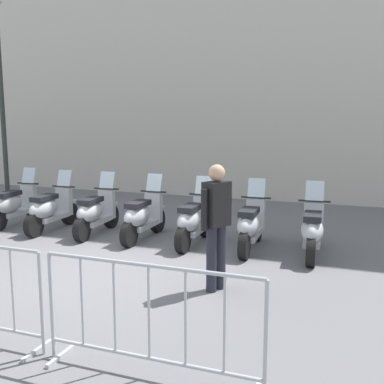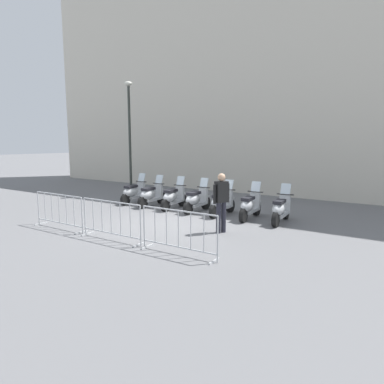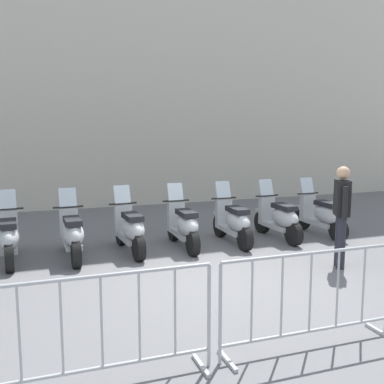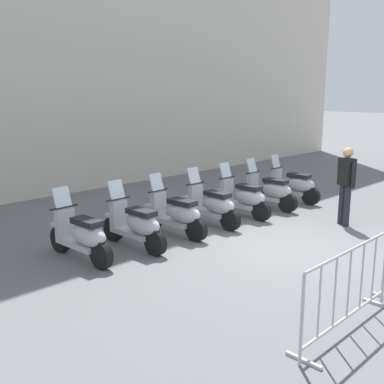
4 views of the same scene
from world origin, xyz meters
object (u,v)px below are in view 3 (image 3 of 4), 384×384
(barrier_segment_0, at_px, (102,332))
(motorcycle_6, at_px, (322,216))
(motorcycle_1, at_px, (72,235))
(motorcycle_2, at_px, (130,230))
(motorcycle_3, at_px, (184,226))
(barrier_segment_1, at_px, (310,301))
(motorcycle_4, at_px, (234,222))
(motorcycle_0, at_px, (9,238))
(motorcycle_5, at_px, (279,219))
(officer_near_row_end, at_px, (342,211))

(barrier_segment_0, bearing_deg, motorcycle_6, 45.34)
(motorcycle_1, height_order, motorcycle_2, same)
(motorcycle_3, relative_size, barrier_segment_1, 0.82)
(motorcycle_2, distance_m, motorcycle_3, 1.06)
(barrier_segment_1, bearing_deg, motorcycle_2, 110.99)
(motorcycle_4, xyz_separation_m, motorcycle_6, (2.12, 0.27, 0.00))
(barrier_segment_1, bearing_deg, motorcycle_0, 133.21)
(barrier_segment_0, relative_size, barrier_segment_1, 1.00)
(motorcycle_1, height_order, motorcycle_4, same)
(motorcycle_0, distance_m, motorcycle_3, 3.20)
(motorcycle_1, height_order, motorcycle_3, same)
(motorcycle_0, relative_size, barrier_segment_0, 0.82)
(motorcycle_3, xyz_separation_m, motorcycle_4, (1.06, 0.12, 0.00))
(motorcycle_3, bearing_deg, motorcycle_1, -172.03)
(motorcycle_2, bearing_deg, motorcycle_4, 6.44)
(motorcycle_5, xyz_separation_m, barrier_segment_1, (-1.60, -4.50, 0.07))
(motorcycle_3, bearing_deg, motorcycle_4, 6.33)
(motorcycle_5, bearing_deg, motorcycle_6, 7.05)
(motorcycle_0, distance_m, motorcycle_6, 6.41)
(motorcycle_4, xyz_separation_m, barrier_segment_0, (-2.73, -4.63, 0.07))
(motorcycle_4, bearing_deg, motorcycle_3, -173.67)
(motorcycle_2, relative_size, motorcycle_5, 1.00)
(motorcycle_3, xyz_separation_m, barrier_segment_0, (-1.66, -4.52, 0.07))
(motorcycle_4, distance_m, barrier_segment_0, 5.38)
(motorcycle_2, xyz_separation_m, barrier_segment_0, (-0.61, -4.39, 0.07))
(motorcycle_6, bearing_deg, motorcycle_3, -173.00)
(motorcycle_1, distance_m, motorcycle_4, 3.20)
(motorcycle_3, height_order, motorcycle_6, same)
(motorcycle_4, relative_size, motorcycle_6, 1.01)
(motorcycle_1, height_order, officer_near_row_end, officer_near_row_end)
(barrier_segment_0, height_order, officer_near_row_end, officer_near_row_end)
(motorcycle_3, bearing_deg, motorcycle_0, -174.83)
(motorcycle_2, relative_size, motorcycle_4, 0.99)
(motorcycle_3, height_order, barrier_segment_0, motorcycle_3)
(barrier_segment_0, bearing_deg, motorcycle_5, 51.58)
(motorcycle_2, height_order, motorcycle_6, same)
(motorcycle_0, height_order, motorcycle_6, same)
(motorcycle_4, bearing_deg, barrier_segment_0, -120.46)
(officer_near_row_end, bearing_deg, barrier_segment_1, -126.32)
(barrier_segment_0, distance_m, officer_near_row_end, 4.91)
(motorcycle_5, bearing_deg, motorcycle_3, -173.02)
(motorcycle_6, relative_size, barrier_segment_1, 0.81)
(motorcycle_0, distance_m, officer_near_row_end, 5.76)
(motorcycle_0, bearing_deg, officer_near_row_end, -14.72)
(motorcycle_1, distance_m, motorcycle_2, 1.07)
(motorcycle_3, height_order, motorcycle_4, same)
(motorcycle_0, xyz_separation_m, motorcycle_6, (6.37, 0.68, 0.00))
(motorcycle_0, height_order, barrier_segment_1, motorcycle_0)
(motorcycle_3, bearing_deg, barrier_segment_1, -82.93)
(motorcycle_1, relative_size, motorcycle_4, 1.00)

